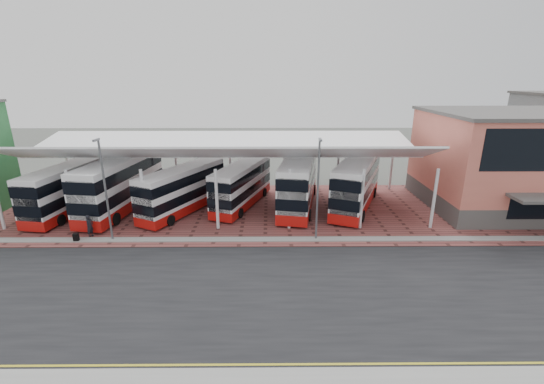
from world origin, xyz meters
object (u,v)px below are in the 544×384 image
Objects in this scene: bus_1 at (121,184)px; bus_2 at (183,190)px; bus_4 at (299,182)px; bus_3 at (242,185)px; terminal at (527,160)px; bus_5 at (357,184)px; bus_0 at (71,189)px; pedestrian at (90,226)px.

bus_2 is (5.96, -0.68, -0.37)m from bus_1.
bus_4 is at bearing 34.43° from bus_2.
terminal is at bearing 18.36° from bus_3.
terminal reaches higher than bus_1.
bus_4 is at bearing 17.17° from bus_3.
bus_3 is (-27.34, 0.30, -2.54)m from terminal.
terminal is 1.49× the size of bus_1.
bus_4 reaches higher than bus_3.
bus_5 reaches higher than bus_3.
bus_5 is (27.06, 0.92, 0.14)m from bus_0.
terminal reaches higher than bus_4.
pedestrian is (4.36, -5.91, -1.28)m from bus_0.
bus_5 is 23.76m from pedestrian.
bus_4 is 5.59m from bus_5.
bus_3 is 5.55m from bus_4.
bus_2 reaches higher than pedestrian.
bus_0 is at bearing -178.48° from terminal.
bus_3 is 13.78m from pedestrian.
bus_5 is at bearing 9.39° from bus_1.
bus_2 is 0.88× the size of bus_5.
bus_5 is 6.25× the size of pedestrian.
bus_3 is at bearing 13.16° from bus_1.
bus_2 is at bearing 7.03° from bus_0.
bus_1 is at bearing 13.96° from bus_0.
bus_3 is at bearing -159.34° from bus_5.
bus_5 is at bearing -179.20° from terminal.
bus_0 is 1.08× the size of bus_2.
bus_3 is 0.85× the size of bus_4.
terminal reaches higher than bus_5.
bus_2 is 5.65m from bus_3.
bus_2 is (10.56, -0.22, -0.11)m from bus_0.
pedestrian is at bearing -147.11° from bus_4.
terminal is 1.80× the size of bus_2.
bus_4 is 18.63m from pedestrian.
terminal is 21.92m from bus_4.
bus_3 is (11.35, 0.98, -0.41)m from bus_1.
pedestrian is at bearing -84.01° from bus_1.
terminal is at bearing 24.15° from bus_5.
bus_1 is at bearing -178.98° from terminal.
bus_3 is at bearing 13.40° from bus_0.
bus_4 is at bearing -160.20° from bus_5.
terminal is 27.46m from bus_3.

